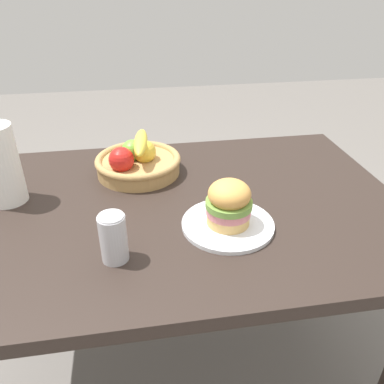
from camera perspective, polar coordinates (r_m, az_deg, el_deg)
The scene contains 7 objects.
ground_plane at distance 1.69m, azimuth -2.28°, elevation -23.75°, with size 8.00×8.00×0.00m, color slate.
dining_table at distance 1.23m, azimuth -2.89°, elevation -5.73°, with size 1.40×0.90×0.75m.
plate at distance 1.07m, azimuth 5.26°, elevation -4.74°, with size 0.25×0.25×0.01m, color white.
sandwich at distance 1.04m, azimuth 5.44°, elevation -1.61°, with size 0.13×0.13×0.13m.
soda_can at distance 0.94m, azimuth -11.46°, elevation -6.61°, with size 0.07×0.07×0.13m.
fruit_basket at distance 1.33m, azimuth -8.01°, elevation 4.51°, with size 0.29×0.29×0.14m.
paper_towel_roll at distance 1.26m, azimuth -26.28°, elevation 3.56°, with size 0.11×0.11×0.24m, color white.
Camera 1 is at (-0.10, -0.99, 1.37)m, focal length 36.39 mm.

